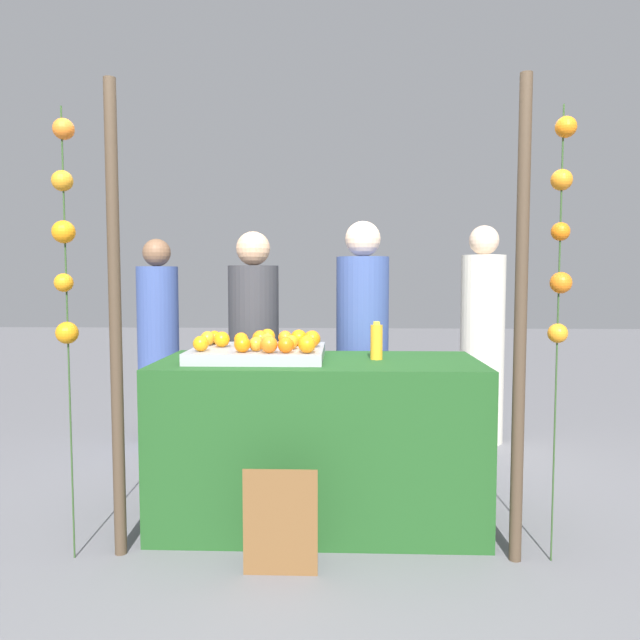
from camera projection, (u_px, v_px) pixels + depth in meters
ground_plane at (319, 520)px, 3.26m from camera, size 24.00×24.00×0.00m
stall_counter at (319, 441)px, 3.23m from camera, size 1.68×0.78×0.87m
orange_tray at (258, 353)px, 3.23m from camera, size 0.70×0.58×0.06m
orange_0 at (256, 344)px, 3.07m from camera, size 0.07×0.07×0.07m
orange_1 at (299, 338)px, 3.31m from camera, size 0.09×0.09×0.09m
orange_2 at (286, 345)px, 3.00m from camera, size 0.08×0.08×0.08m
orange_3 at (201, 344)px, 3.06m from camera, size 0.08×0.08×0.08m
orange_4 at (285, 338)px, 3.37m from camera, size 0.08×0.08×0.08m
orange_5 at (222, 339)px, 3.25m from camera, size 0.08×0.08×0.08m
orange_6 at (208, 338)px, 3.32m from camera, size 0.08×0.08×0.08m
orange_7 at (267, 341)px, 3.18m from camera, size 0.08×0.08×0.08m
orange_8 at (260, 338)px, 3.27m from camera, size 0.09×0.09×0.09m
orange_9 at (312, 339)px, 3.25m from camera, size 0.09×0.09×0.09m
orange_10 at (268, 336)px, 3.41m from camera, size 0.08×0.08×0.08m
orange_11 at (241, 339)px, 3.28m from camera, size 0.08×0.08×0.08m
orange_12 at (269, 344)px, 3.00m from camera, size 0.09×0.09×0.09m
orange_13 at (242, 344)px, 3.02m from camera, size 0.08×0.08×0.08m
orange_14 at (215, 337)px, 3.41m from camera, size 0.07×0.07×0.07m
orange_15 at (291, 342)px, 3.15m from camera, size 0.08×0.08×0.08m
orange_16 at (307, 345)px, 2.99m from camera, size 0.09×0.09×0.09m
orange_17 at (307, 343)px, 3.09m from camera, size 0.08×0.08×0.08m
juice_bottle at (376, 342)px, 3.20m from camera, size 0.07×0.07×0.20m
chalkboard_sign at (281, 523)px, 2.65m from camera, size 0.33×0.03×0.48m
vendor_left at (254, 365)px, 3.87m from camera, size 0.32×0.32×1.59m
vendor_right at (362, 361)px, 3.86m from camera, size 0.33×0.33×1.65m
crowd_person_0 at (482, 342)px, 4.75m from camera, size 0.34×0.34×1.70m
crowd_person_1 at (159, 348)px, 4.77m from camera, size 0.32×0.32×1.60m
canopy_post_left at (115, 322)px, 2.78m from camera, size 0.06×0.06×2.20m
canopy_post_right at (520, 323)px, 2.72m from camera, size 0.06×0.06×2.20m
garland_strand_left at (64, 237)px, 2.71m from camera, size 0.11×0.11×2.06m
garland_strand_right at (561, 233)px, 2.68m from camera, size 0.10×0.11×2.06m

